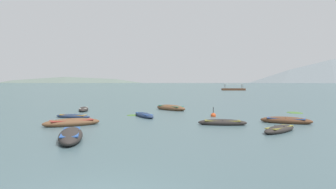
{
  "coord_description": "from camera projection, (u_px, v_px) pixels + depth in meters",
  "views": [
    {
      "loc": [
        1.99,
        -7.59,
        3.03
      ],
      "look_at": [
        0.72,
        58.14,
        0.37
      ],
      "focal_mm": 32.82,
      "sensor_mm": 36.0,
      "label": 1
    }
  ],
  "objects": [
    {
      "name": "ground_plane",
      "position": [
        174.0,
        83.0,
        1506.23
      ],
      "size": [
        6000.0,
        6000.0,
        0.0
      ],
      "primitive_type": "plane",
      "color": "#476066"
    },
    {
      "name": "rowboat_0",
      "position": [
        171.0,
        108.0,
        33.37
      ],
      "size": [
        3.9,
        4.02,
        0.71
      ],
      "color": "brown",
      "rests_on": "ground"
    },
    {
      "name": "mountain_2",
      "position": [
        115.0,
        44.0,
        1838.98
      ],
      "size": [
        1773.33,
        1773.33,
        467.73
      ],
      "primitive_type": "cone",
      "color": "slate",
      "rests_on": "ground"
    },
    {
      "name": "rowboat_9",
      "position": [
        286.0,
        121.0,
        22.69
      ],
      "size": [
        3.83,
        2.5,
        0.59
      ],
      "color": "brown",
      "rests_on": "ground"
    },
    {
      "name": "rowboat_10",
      "position": [
        279.0,
        129.0,
        18.67
      ],
      "size": [
        3.06,
        3.09,
        0.5
      ],
      "color": "#2D2826",
      "rests_on": "ground"
    },
    {
      "name": "mountain_4",
      "position": [
        322.0,
        47.0,
        1512.36
      ],
      "size": [
        1444.12,
        1444.12,
        350.02
      ],
      "primitive_type": "cone",
      "color": "slate",
      "rests_on": "ground"
    },
    {
      "name": "rowboat_3",
      "position": [
        73.0,
        116.0,
        26.01
      ],
      "size": [
        3.4,
        1.75,
        0.4
      ],
      "color": "navy",
      "rests_on": "ground"
    },
    {
      "name": "mooring_buoy",
      "position": [
        213.0,
        115.0,
        26.91
      ],
      "size": [
        0.46,
        0.46,
        0.99
      ],
      "color": "#DB4C1E",
      "rests_on": "ground"
    },
    {
      "name": "rowboat_7",
      "position": [
        144.0,
        115.0,
        26.68
      ],
      "size": [
        2.46,
        3.69,
        0.47
      ],
      "color": "navy",
      "rests_on": "ground"
    },
    {
      "name": "rowboat_5",
      "position": [
        84.0,
        109.0,
        32.27
      ],
      "size": [
        1.64,
        3.38,
        0.53
      ],
      "color": "#2D2826",
      "rests_on": "ground"
    },
    {
      "name": "rowboat_2",
      "position": [
        71.0,
        136.0,
        16.16
      ],
      "size": [
        2.38,
        4.74,
        0.69
      ],
      "color": "#2D2826",
      "rests_on": "ground"
    },
    {
      "name": "mountain_3",
      "position": [
        202.0,
        62.0,
        1674.8
      ],
      "size": [
        618.57,
        618.57,
        226.77
      ],
      "primitive_type": "cone",
      "color": "slate",
      "rests_on": "ground"
    },
    {
      "name": "ferry_0",
      "position": [
        233.0,
        89.0,
        113.02
      ],
      "size": [
        8.43,
        3.07,
        2.54
      ],
      "color": "brown",
      "rests_on": "ground"
    },
    {
      "name": "weed_patch_3",
      "position": [
        134.0,
        115.0,
        27.97
      ],
      "size": [
        1.47,
        1.48,
        0.14
      ],
      "primitive_type": "ellipsoid",
      "rotation": [
        0.0,
        0.0,
        1.76
      ],
      "color": "#477033",
      "rests_on": "ground"
    },
    {
      "name": "rowboat_8",
      "position": [
        72.0,
        123.0,
        21.43
      ],
      "size": [
        4.07,
        3.11,
        0.63
      ],
      "color": "brown",
      "rests_on": "ground"
    },
    {
      "name": "weed_patch_2",
      "position": [
        295.0,
        113.0,
        30.25
      ],
      "size": [
        1.49,
        2.13,
        0.14
      ],
      "primitive_type": "ellipsoid",
      "rotation": [
        0.0,
        0.0,
        1.55
      ],
      "color": "#477033",
      "rests_on": "ground"
    },
    {
      "name": "rowboat_1",
      "position": [
        222.0,
        123.0,
        21.73
      ],
      "size": [
        3.51,
        1.27,
        0.51
      ],
      "color": "#2D2826",
      "rests_on": "ground"
    }
  ]
}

